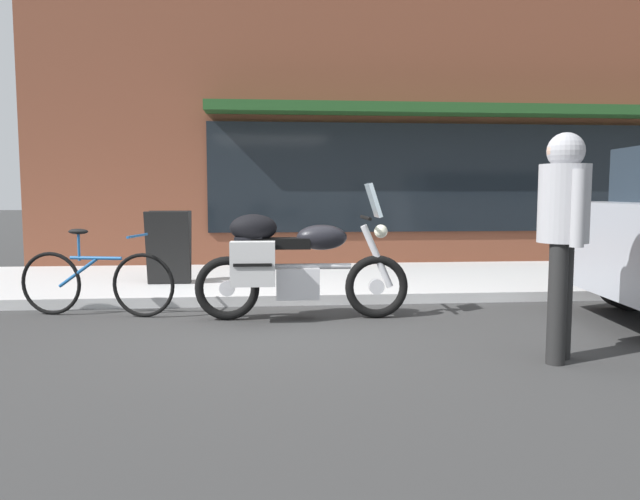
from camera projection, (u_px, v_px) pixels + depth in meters
name	position (u px, v px, depth m)	size (l,w,h in m)	color
ground_plane	(280.00, 326.00, 6.00)	(80.00, 80.00, 0.00)	#333333
storefront_building	(606.00, 100.00, 10.54)	(19.56, 0.90, 5.94)	brown
touring_motorcycle	(290.00, 261.00, 6.22)	(2.21, 0.65, 1.41)	black
parked_bicycle	(96.00, 281.00, 6.44)	(1.68, 0.54, 0.93)	black
pedestrian_walking	(563.00, 218.00, 4.65)	(0.39, 0.56, 1.77)	black
sandwich_board_sign	(169.00, 247.00, 7.90)	(0.55, 0.42, 0.95)	black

